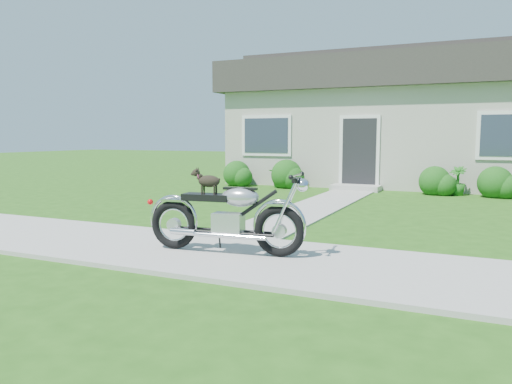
# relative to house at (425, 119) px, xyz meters

# --- Properties ---
(ground) EXTENTS (80.00, 80.00, 0.00)m
(ground) POSITION_rel_house_xyz_m (0.00, -11.99, -2.16)
(ground) COLOR #235114
(ground) RESTS_ON ground
(sidewalk) EXTENTS (24.00, 2.20, 0.04)m
(sidewalk) POSITION_rel_house_xyz_m (0.00, -11.99, -2.14)
(sidewalk) COLOR #9E9B93
(sidewalk) RESTS_ON ground
(walkway) EXTENTS (1.20, 8.00, 0.03)m
(walkway) POSITION_rel_house_xyz_m (-1.50, -6.99, -2.14)
(walkway) COLOR #9E9B93
(walkway) RESTS_ON ground
(house) EXTENTS (12.60, 7.03, 4.50)m
(house) POSITION_rel_house_xyz_m (0.00, 0.00, 0.00)
(house) COLOR beige
(house) RESTS_ON ground
(shrub_row) EXTENTS (10.92, 1.10, 1.10)m
(shrub_row) POSITION_rel_house_xyz_m (0.36, -3.49, -1.75)
(shrub_row) COLOR #1A4E14
(shrub_row) RESTS_ON ground
(potted_plant_left) EXTENTS (0.75, 0.83, 0.81)m
(potted_plant_left) POSITION_rel_house_xyz_m (-3.85, -3.44, -1.75)
(potted_plant_left) COLOR #1A5516
(potted_plant_left) RESTS_ON ground
(potted_plant_right) EXTENTS (0.55, 0.55, 0.78)m
(potted_plant_right) POSITION_rel_house_xyz_m (1.25, -3.44, -1.77)
(potted_plant_right) COLOR #1F641B
(potted_plant_right) RESTS_ON ground
(motorcycle_with_dog) EXTENTS (2.22, 0.62, 1.11)m
(motorcycle_with_dog) POSITION_rel_house_xyz_m (-1.18, -11.99, -1.62)
(motorcycle_with_dog) COLOR black
(motorcycle_with_dog) RESTS_ON sidewalk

